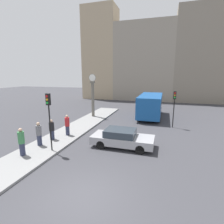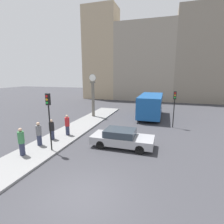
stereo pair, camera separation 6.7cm
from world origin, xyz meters
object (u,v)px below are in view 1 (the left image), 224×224
Objects in this scene: bus_distant at (151,105)px; traffic_light_near at (49,110)px; pedestrian_black_jacket at (52,130)px; street_clock at (93,96)px; pedestrian_red_top at (67,125)px; pedestrian_grey_jacket at (39,134)px; traffic_light_far at (174,102)px; pedestrian_green_hoodie at (22,142)px; sedan_car at (122,138)px.

traffic_light_near reaches higher than bus_distant.
bus_distant is at bearing 57.14° from pedestrian_black_jacket.
street_clock is at bearing -162.72° from bus_distant.
pedestrian_black_jacket is (-1.24, 1.80, -1.98)m from traffic_light_near.
street_clock is 7.32m from pedestrian_red_top.
pedestrian_black_jacket is at bearing 84.93° from pedestrian_grey_jacket.
pedestrian_red_top is 1.08× the size of pedestrian_black_jacket.
bus_distant is 1.81× the size of traffic_light_near.
traffic_light_far is 10.36m from pedestrian_red_top.
pedestrian_grey_jacket is (-0.09, -9.70, -1.62)m from street_clock.
bus_distant reaches higher than pedestrian_green_hoodie.
pedestrian_red_top is (0.66, -7.11, -1.62)m from street_clock.
bus_distant is at bearing 63.15° from pedestrian_green_hoodie.
street_clock is 8.54m from pedestrian_black_jacket.
traffic_light_far reaches higher than pedestrian_green_hoodie.
traffic_light_near is at bearing -114.22° from bus_distant.
pedestrian_black_jacket is (-9.33, -6.66, -1.68)m from traffic_light_far.
pedestrian_black_jacket is (-6.77, -10.49, -0.65)m from bus_distant.
pedestrian_grey_jacket is at bearing -95.07° from pedestrian_black_jacket.
traffic_light_near is 1.07× the size of traffic_light_far.
traffic_light_near is 2.39m from pedestrian_grey_jacket.
bus_distant is 7.19m from street_clock.
bus_distant is 4.35× the size of pedestrian_black_jacket.
traffic_light_near is (-5.53, -12.29, 1.33)m from bus_distant.
street_clock is at bearing 125.60° from sedan_car.
traffic_light_near is 2.22× the size of pedestrian_red_top.
traffic_light_near is 3.66m from pedestrian_red_top.
street_clock is 3.19× the size of pedestrian_black_jacket.
pedestrian_grey_jacket is at bearing -139.79° from traffic_light_far.
bus_distant is 4.72m from traffic_light_far.
sedan_car is 10.09m from bus_distant.
pedestrian_green_hoodie is at bearing -99.26° from pedestrian_red_top.
traffic_light_near is 10.26m from street_clock.
traffic_light_near reaches higher than pedestrian_green_hoodie.
pedestrian_red_top is at bearing 101.20° from traffic_light_near.
traffic_light_near is 2.58m from pedestrian_green_hoodie.
pedestrian_grey_jacket is at bearing -162.20° from sedan_car.
traffic_light_far is at bearing 40.21° from pedestrian_grey_jacket.
traffic_light_near is 2.15× the size of pedestrian_green_hoodie.
pedestrian_green_hoodie reaches higher than pedestrian_black_jacket.
pedestrian_red_top is at bearing -123.63° from bus_distant.
traffic_light_near reaches higher than traffic_light_far.
street_clock is (-1.27, 10.17, -0.29)m from traffic_light_near.
traffic_light_near reaches higher than pedestrian_grey_jacket.
traffic_light_near is at bearing -55.36° from pedestrian_black_jacket.
traffic_light_far is at bearing 35.51° from pedestrian_black_jacket.
pedestrian_red_top is 0.97× the size of pedestrian_green_hoodie.
pedestrian_green_hoodie is at bearing -90.18° from street_clock.
traffic_light_far is (8.09, 8.46, -0.30)m from traffic_light_near.
pedestrian_green_hoodie is at bearing -91.12° from pedestrian_black_jacket.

